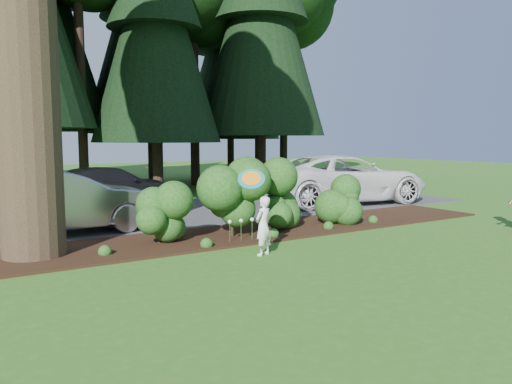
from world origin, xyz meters
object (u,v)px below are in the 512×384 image
Objects in this scene: car_dark_suv at (110,187)px; child at (263,226)px; frisbee at (251,179)px; car_white_suv at (343,179)px; car_silver_wagon at (61,202)px.

child is at bearing 174.93° from car_dark_suv.
car_dark_suv is at bearing 92.59° from frisbee.
frisbee reaches higher than car_white_suv.
child is at bearing 135.75° from car_white_suv.
car_silver_wagon is at bearing 102.85° from car_white_suv.
car_silver_wagon is at bearing 121.80° from frisbee.
car_white_suv is 8.79m from child.
car_white_suv is 8.37m from car_dark_suv.
frisbee is at bearing 173.10° from car_dark_suv.
car_dark_suv is (2.42, 4.16, -0.11)m from car_silver_wagon.
car_white_suv is at bearing -123.33° from car_dark_suv.
car_white_suv is 1.33× the size of car_dark_suv.
frisbee is at bearing -25.73° from child.
car_white_suv reaches higher than car_silver_wagon.
car_white_suv is at bearing -86.27° from car_silver_wagon.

